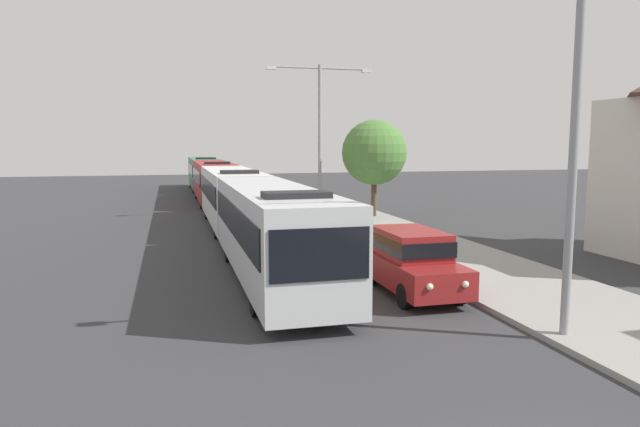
% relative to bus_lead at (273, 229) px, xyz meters
% --- Properties ---
extents(bus_lead, '(2.58, 12.24, 3.21)m').
position_rel_bus_lead_xyz_m(bus_lead, '(0.00, 0.00, 0.00)').
color(bus_lead, silver).
rests_on(bus_lead, ground_plane).
extents(bus_second_in_line, '(2.58, 12.37, 3.21)m').
position_rel_bus_lead_xyz_m(bus_second_in_line, '(0.00, 12.56, 0.00)').
color(bus_second_in_line, silver).
rests_on(bus_second_in_line, ground_plane).
extents(bus_middle, '(2.58, 12.13, 3.21)m').
position_rel_bus_lead_xyz_m(bus_middle, '(-0.00, 25.55, -0.00)').
color(bus_middle, maroon).
rests_on(bus_middle, ground_plane).
extents(bus_fourth_in_line, '(2.58, 12.01, 3.21)m').
position_rel_bus_lead_xyz_m(bus_fourth_in_line, '(-0.00, 38.08, -0.00)').
color(bus_fourth_in_line, '#33724C').
rests_on(bus_fourth_in_line, ground_plane).
extents(white_suv, '(1.86, 4.66, 1.90)m').
position_rel_bus_lead_xyz_m(white_suv, '(3.70, -2.67, -0.66)').
color(white_suv, maroon).
rests_on(white_suv, ground_plane).
extents(streetlamp_near, '(6.38, 0.28, 7.79)m').
position_rel_bus_lead_xyz_m(streetlamp_near, '(5.40, -7.41, 3.30)').
color(streetlamp_near, gray).
rests_on(streetlamp_near, sidewalk).
extents(streetlamp_mid, '(6.24, 0.28, 8.82)m').
position_rel_bus_lead_xyz_m(streetlamp_mid, '(5.40, 14.55, 3.84)').
color(streetlamp_mid, gray).
rests_on(streetlamp_mid, sidewalk).
extents(roadside_tree, '(3.84, 3.84, 5.70)m').
position_rel_bus_lead_xyz_m(roadside_tree, '(8.56, 13.90, 2.23)').
color(roadside_tree, '#4C3823').
rests_on(roadside_tree, sidewalk).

